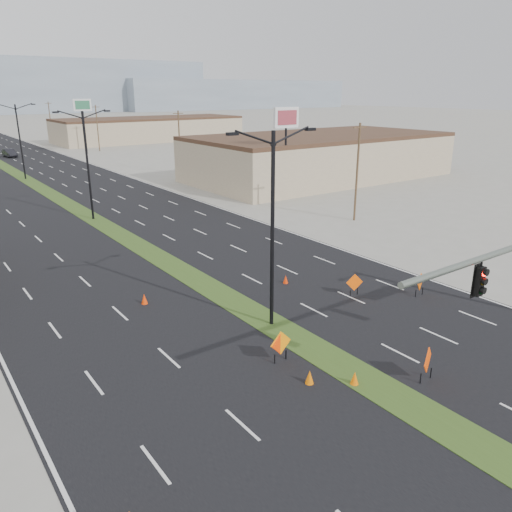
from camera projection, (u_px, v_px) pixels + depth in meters
ground at (484, 450)px, 17.19m from camera, size 600.00×600.00×0.00m
building_se_near at (320, 158)px, 69.81m from camera, size 36.00×18.00×5.50m
building_se_far at (150, 130)px, 122.02m from camera, size 44.00×16.00×5.00m
mesa_center at (1, 86)px, 265.33m from camera, size 220.00×50.00×28.00m
mesa_east at (231, 94)px, 337.29m from camera, size 160.00×50.00×18.00m
streetlight_0 at (272, 225)px, 24.69m from camera, size 5.15×0.24×10.02m
streetlight_1 at (87, 162)px, 46.18m from camera, size 5.15×0.24×10.02m
streetlight_2 at (20, 139)px, 67.67m from camera, size 5.15×0.24×10.02m
utility_pole_0 at (357, 171)px, 46.05m from camera, size 1.60×0.20×9.00m
utility_pole_1 at (179, 141)px, 72.91m from camera, size 1.60×0.20×9.00m
utility_pole_2 at (97, 127)px, 99.78m from camera, size 1.60×0.20×9.00m
utility_pole_3 at (50, 119)px, 126.64m from camera, size 1.60×0.20×9.00m
car_mid at (10, 153)px, 91.96m from camera, size 2.00×4.59×1.47m
construction_sign_1 at (281, 345)px, 22.51m from camera, size 1.07×0.36×1.48m
construction_sign_2 at (281, 344)px, 22.50m from camera, size 1.15×0.05×1.53m
construction_sign_3 at (428, 361)px, 20.96m from camera, size 1.13×0.52×1.61m
construction_sign_4 at (420, 283)px, 29.77m from camera, size 1.04×0.45×1.48m
construction_sign_5 at (354, 283)px, 29.78m from camera, size 0.99×0.46×1.41m
cone_0 at (355, 378)px, 20.88m from camera, size 0.45×0.45×0.63m
cone_1 at (309, 377)px, 20.96m from camera, size 0.44×0.44×0.63m
cone_2 at (286, 279)px, 31.89m from camera, size 0.44×0.44×0.56m
cone_3 at (144, 299)px, 28.80m from camera, size 0.50×0.50×0.63m
pole_sign_east_near at (286, 124)px, 54.28m from camera, size 3.28×0.41×10.05m
pole_sign_east_far at (83, 109)px, 94.32m from camera, size 3.35×0.76×10.22m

